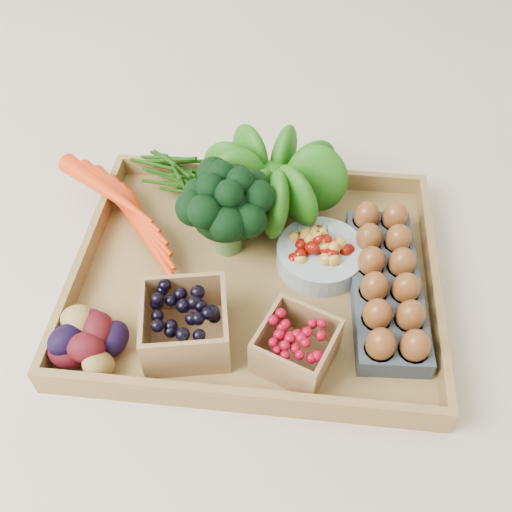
# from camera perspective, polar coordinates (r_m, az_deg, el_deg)

# --- Properties ---
(ground) EXTENTS (4.00, 4.00, 0.00)m
(ground) POSITION_cam_1_polar(r_m,az_deg,el_deg) (0.90, -0.00, -2.49)
(ground) COLOR beige
(ground) RESTS_ON ground
(tray) EXTENTS (0.55, 0.45, 0.01)m
(tray) POSITION_cam_1_polar(r_m,az_deg,el_deg) (0.90, -0.00, -2.20)
(tray) COLOR olive
(tray) RESTS_ON ground
(carrots) EXTENTS (0.24, 0.17, 0.06)m
(carrots) POSITION_cam_1_polar(r_m,az_deg,el_deg) (0.95, -11.69, 3.70)
(carrots) COLOR red
(carrots) RESTS_ON tray
(lettuce) EXTENTS (0.15, 0.15, 0.15)m
(lettuce) POSITION_cam_1_polar(r_m,az_deg,el_deg) (0.94, 1.72, 8.06)
(lettuce) COLOR #1B460B
(lettuce) RESTS_ON tray
(broccoli) EXTENTS (0.15, 0.15, 0.11)m
(broccoli) POSITION_cam_1_polar(r_m,az_deg,el_deg) (0.89, -2.91, 3.38)
(broccoli) COLOR black
(broccoli) RESTS_ON tray
(cherry_bowl) EXTENTS (0.14, 0.14, 0.04)m
(cherry_bowl) POSITION_cam_1_polar(r_m,az_deg,el_deg) (0.90, 6.44, 0.01)
(cherry_bowl) COLOR #8C9EA5
(cherry_bowl) RESTS_ON tray
(egg_carton) EXTENTS (0.12, 0.29, 0.03)m
(egg_carton) POSITION_cam_1_polar(r_m,az_deg,el_deg) (0.88, 12.78, -3.02)
(egg_carton) COLOR #3A434A
(egg_carton) RESTS_ON tray
(potatoes) EXTENTS (0.14, 0.14, 0.08)m
(potatoes) POSITION_cam_1_polar(r_m,az_deg,el_deg) (0.81, -17.00, -7.46)
(potatoes) COLOR #3D090F
(potatoes) RESTS_ON tray
(punnet_blackberry) EXTENTS (0.14, 0.14, 0.08)m
(punnet_blackberry) POSITION_cam_1_polar(r_m,az_deg,el_deg) (0.79, -7.06, -6.80)
(punnet_blackberry) COLOR black
(punnet_blackberry) RESTS_ON tray
(punnet_raspberry) EXTENTS (0.13, 0.13, 0.07)m
(punnet_raspberry) POSITION_cam_1_polar(r_m,az_deg,el_deg) (0.78, 4.03, -8.95)
(punnet_raspberry) COLOR maroon
(punnet_raspberry) RESTS_ON tray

